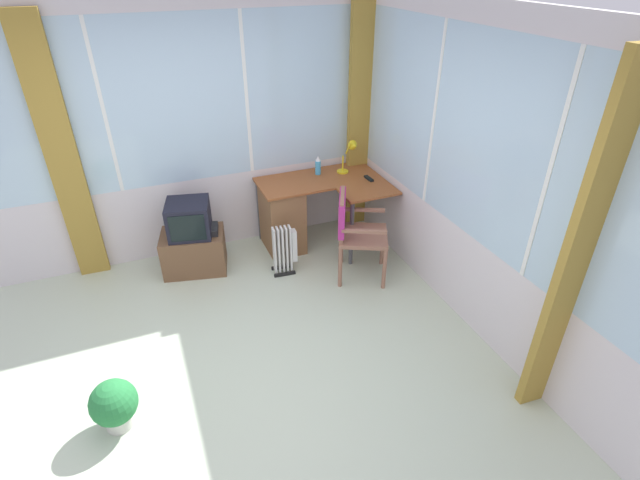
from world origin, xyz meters
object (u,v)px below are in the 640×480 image
at_px(desk_lamp, 351,152).
at_px(potted_plant, 114,404).
at_px(tv_on_stand, 193,240).
at_px(desk, 288,213).
at_px(wooden_armchair, 352,225).
at_px(spray_bottle, 318,165).
at_px(tv_remote, 369,178).
at_px(space_heater, 285,249).

height_order(desk_lamp, potted_plant, desk_lamp).
bearing_deg(tv_on_stand, potted_plant, -115.45).
bearing_deg(desk, wooden_armchair, -62.84).
xyz_separation_m(desk, wooden_armchair, (0.40, -0.79, 0.17)).
relative_size(spray_bottle, potted_plant, 0.54).
bearing_deg(tv_remote, potted_plant, -152.29).
height_order(wooden_armchair, space_heater, wooden_armchair).
bearing_deg(potted_plant, desk_lamp, 35.00).
distance_m(desk, potted_plant, 2.70).
distance_m(spray_bottle, wooden_armchair, 0.96).
relative_size(tv_remote, spray_bottle, 0.69).
xyz_separation_m(wooden_armchair, potted_plant, (-2.34, -1.08, -0.38)).
bearing_deg(tv_remote, wooden_armchair, -132.40).
xyz_separation_m(desk_lamp, tv_on_stand, (-1.85, -0.10, -0.68)).
distance_m(tv_remote, space_heater, 1.23).
distance_m(wooden_armchair, potted_plant, 2.60).
xyz_separation_m(spray_bottle, wooden_armchair, (-0.01, -0.92, -0.28)).
xyz_separation_m(space_heater, potted_plant, (-1.73, -1.38, -0.06)).
xyz_separation_m(desk, tv_on_stand, (-1.08, -0.07, -0.07)).
relative_size(desk, tv_remote, 9.02).
bearing_deg(tv_on_stand, spray_bottle, 7.81).
height_order(wooden_armchair, tv_on_stand, wooden_armchair).
bearing_deg(wooden_armchair, spray_bottle, 89.45).
bearing_deg(tv_on_stand, wooden_armchair, -25.69).
xyz_separation_m(tv_remote, tv_on_stand, (-1.96, 0.14, -0.43)).
distance_m(desk_lamp, potted_plant, 3.40).
bearing_deg(tv_remote, tv_on_stand, 173.11).
xyz_separation_m(spray_bottle, space_heater, (-0.62, -0.62, -0.60)).
height_order(desk, space_heater, desk).
height_order(tv_remote, potted_plant, tv_remote).
bearing_deg(tv_on_stand, desk, 3.96).
xyz_separation_m(tv_on_stand, space_heater, (0.87, -0.41, -0.08)).
bearing_deg(wooden_armchair, tv_remote, 50.32).
bearing_deg(desk, spray_bottle, 17.46).
relative_size(tv_on_stand, potted_plant, 1.97).
height_order(desk_lamp, space_heater, desk_lamp).
relative_size(wooden_armchair, space_heater, 1.71).
distance_m(desk, tv_on_stand, 1.08).
relative_size(desk, wooden_armchair, 1.47).
distance_m(tv_on_stand, potted_plant, 1.99).
bearing_deg(tv_remote, spray_bottle, 140.52).
distance_m(desk_lamp, spray_bottle, 0.40).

